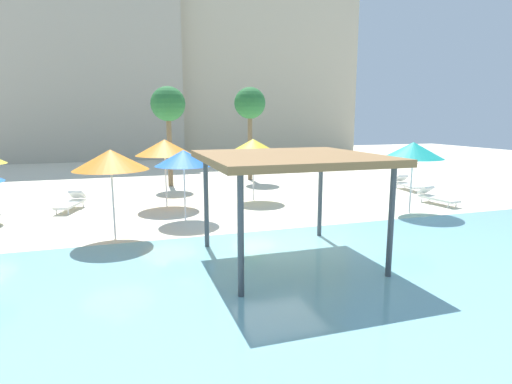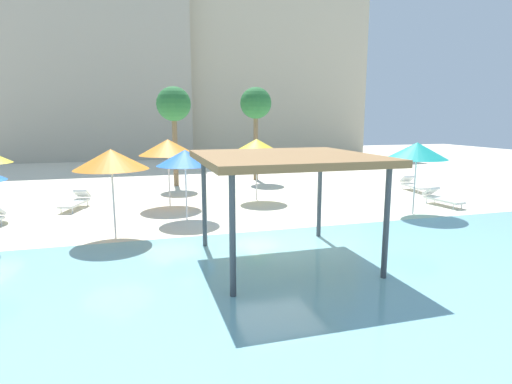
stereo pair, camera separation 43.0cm
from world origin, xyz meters
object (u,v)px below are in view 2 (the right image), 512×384
(shade_pavilion, at_px, (286,161))
(beach_umbrella_teal_6, at_px, (417,151))
(beach_umbrella_blue_1, at_px, (185,158))
(lounge_chair_0, at_px, (413,184))
(lounge_chair_1, at_px, (76,201))
(beach_umbrella_yellow_2, at_px, (257,145))
(palm_tree_0, at_px, (256,105))
(beach_umbrella_orange_7, at_px, (111,159))
(beach_umbrella_orange_4, at_px, (168,147))
(lounge_chair_2, at_px, (441,198))
(palm_tree_1, at_px, (174,106))

(shade_pavilion, height_order, beach_umbrella_teal_6, shade_pavilion)
(shade_pavilion, height_order, beach_umbrella_blue_1, shade_pavilion)
(lounge_chair_0, height_order, lounge_chair_1, same)
(beach_umbrella_yellow_2, distance_m, palm_tree_0, 6.78)
(beach_umbrella_orange_7, bearing_deg, shade_pavilion, -39.32)
(beach_umbrella_orange_4, height_order, lounge_chair_2, beach_umbrella_orange_4)
(palm_tree_1, bearing_deg, lounge_chair_0, -23.45)
(beach_umbrella_orange_7, relative_size, lounge_chair_1, 1.44)
(beach_umbrella_blue_1, relative_size, beach_umbrella_teal_6, 0.92)
(beach_umbrella_teal_6, height_order, palm_tree_0, palm_tree_0)
(shade_pavilion, distance_m, palm_tree_0, 15.13)
(beach_umbrella_teal_6, height_order, lounge_chair_0, beach_umbrella_teal_6)
(beach_umbrella_yellow_2, relative_size, lounge_chair_0, 1.47)
(beach_umbrella_orange_4, relative_size, palm_tree_1, 0.53)
(beach_umbrella_blue_1, bearing_deg, lounge_chair_0, 13.60)
(lounge_chair_1, height_order, palm_tree_0, palm_tree_0)
(shade_pavilion, height_order, palm_tree_1, palm_tree_1)
(lounge_chair_0, bearing_deg, palm_tree_1, -108.49)
(beach_umbrella_orange_7, bearing_deg, lounge_chair_0, 18.00)
(beach_umbrella_teal_6, xyz_separation_m, palm_tree_0, (-3.46, 10.79, 2.04))
(beach_umbrella_orange_7, xyz_separation_m, palm_tree_1, (2.90, 9.98, 1.93))
(beach_umbrella_blue_1, bearing_deg, shade_pavilion, -70.41)
(beach_umbrella_orange_7, relative_size, palm_tree_0, 0.51)
(beach_umbrella_orange_7, height_order, lounge_chair_0, beach_umbrella_orange_7)
(lounge_chair_2, height_order, palm_tree_1, palm_tree_1)
(beach_umbrella_orange_4, relative_size, palm_tree_0, 0.52)
(beach_umbrella_orange_7, xyz_separation_m, lounge_chair_1, (-1.78, 5.04, -2.20))
(lounge_chair_2, bearing_deg, beach_umbrella_blue_1, -100.93)
(lounge_chair_1, bearing_deg, palm_tree_0, 139.47)
(shade_pavilion, distance_m, beach_umbrella_yellow_2, 8.56)
(beach_umbrella_blue_1, xyz_separation_m, lounge_chair_2, (11.13, -0.54, -2.02))
(beach_umbrella_orange_7, bearing_deg, beach_umbrella_blue_1, 36.15)
(beach_umbrella_blue_1, bearing_deg, lounge_chair_1, 143.30)
(beach_umbrella_yellow_2, bearing_deg, beach_umbrella_orange_4, -177.04)
(lounge_chair_1, distance_m, lounge_chair_2, 15.88)
(palm_tree_0, distance_m, palm_tree_1, 5.10)
(beach_umbrella_yellow_2, xyz_separation_m, beach_umbrella_orange_4, (-4.04, -0.21, 0.00))
(beach_umbrella_teal_6, distance_m, palm_tree_0, 11.52)
(beach_umbrella_blue_1, distance_m, beach_umbrella_orange_4, 2.73)
(beach_umbrella_orange_4, bearing_deg, beach_umbrella_yellow_2, 2.96)
(palm_tree_1, bearing_deg, beach_umbrella_orange_7, -106.20)
(lounge_chair_1, relative_size, palm_tree_0, 0.35)
(beach_umbrella_orange_4, xyz_separation_m, lounge_chair_2, (11.55, -3.22, -2.24))
(beach_umbrella_orange_7, distance_m, lounge_chair_2, 13.89)
(palm_tree_0, bearing_deg, beach_umbrella_orange_7, -125.81)
(beach_umbrella_blue_1, height_order, beach_umbrella_orange_4, beach_umbrella_orange_4)
(beach_umbrella_yellow_2, xyz_separation_m, palm_tree_0, (1.76, 6.22, 2.02))
(beach_umbrella_yellow_2, bearing_deg, shade_pavilion, -101.23)
(lounge_chair_1, bearing_deg, beach_umbrella_orange_4, 100.47)
(beach_umbrella_blue_1, distance_m, lounge_chair_1, 5.73)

